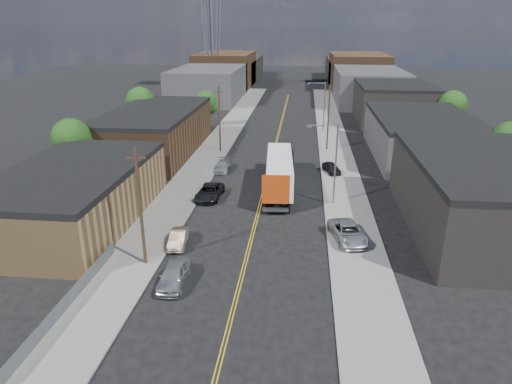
% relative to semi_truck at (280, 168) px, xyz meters
% --- Properties ---
extents(ground, '(260.00, 260.00, 0.00)m').
position_rel_semi_truck_xyz_m(ground, '(-1.86, 30.32, -2.50)').
color(ground, black).
rests_on(ground, ground).
extents(centerline, '(0.32, 120.00, 0.01)m').
position_rel_semi_truck_xyz_m(centerline, '(-1.86, 15.32, -2.49)').
color(centerline, gold).
rests_on(centerline, ground).
extents(sidewalk_left, '(5.00, 140.00, 0.15)m').
position_rel_semi_truck_xyz_m(sidewalk_left, '(-11.36, 15.32, -2.42)').
color(sidewalk_left, slate).
rests_on(sidewalk_left, ground).
extents(sidewalk_right, '(5.00, 140.00, 0.15)m').
position_rel_semi_truck_xyz_m(sidewalk_right, '(7.64, 15.32, -2.42)').
color(sidewalk_right, slate).
rests_on(sidewalk_right, ground).
extents(warehouse_tan, '(12.00, 22.00, 5.60)m').
position_rel_semi_truck_xyz_m(warehouse_tan, '(-19.86, -11.68, 0.30)').
color(warehouse_tan, olive).
rests_on(warehouse_tan, ground).
extents(warehouse_brown, '(12.00, 26.00, 6.60)m').
position_rel_semi_truck_xyz_m(warehouse_brown, '(-19.86, 14.32, 0.80)').
color(warehouse_brown, '#432D1B').
rests_on(warehouse_brown, ground).
extents(industrial_right_a, '(14.00, 22.00, 7.10)m').
position_rel_semi_truck_xyz_m(industrial_right_a, '(20.13, -9.68, 1.05)').
color(industrial_right_a, black).
rests_on(industrial_right_a, ground).
extents(industrial_right_b, '(14.00, 24.00, 6.10)m').
position_rel_semi_truck_xyz_m(industrial_right_b, '(20.14, 16.32, 0.55)').
color(industrial_right_b, '#313234').
rests_on(industrial_right_b, ground).
extents(industrial_right_c, '(14.00, 22.00, 7.60)m').
position_rel_semi_truck_xyz_m(industrial_right_c, '(20.14, 42.32, 1.30)').
color(industrial_right_c, black).
rests_on(industrial_right_c, ground).
extents(skyline_left_a, '(16.00, 30.00, 8.00)m').
position_rel_semi_truck_xyz_m(skyline_left_a, '(-21.86, 65.32, 1.50)').
color(skyline_left_a, '#313234').
rests_on(skyline_left_a, ground).
extents(skyline_right_a, '(16.00, 30.00, 8.00)m').
position_rel_semi_truck_xyz_m(skyline_right_a, '(18.14, 65.32, 1.50)').
color(skyline_right_a, '#313234').
rests_on(skyline_right_a, ground).
extents(skyline_left_b, '(16.00, 26.00, 10.00)m').
position_rel_semi_truck_xyz_m(skyline_left_b, '(-21.86, 90.32, 2.50)').
color(skyline_left_b, '#432D1B').
rests_on(skyline_left_b, ground).
extents(skyline_right_b, '(16.00, 26.00, 10.00)m').
position_rel_semi_truck_xyz_m(skyline_right_b, '(18.14, 90.32, 2.50)').
color(skyline_right_b, '#432D1B').
rests_on(skyline_right_b, ground).
extents(skyline_left_c, '(16.00, 40.00, 7.00)m').
position_rel_semi_truck_xyz_m(skyline_left_c, '(-21.86, 110.32, 1.00)').
color(skyline_left_c, black).
rests_on(skyline_left_c, ground).
extents(skyline_right_c, '(16.00, 40.00, 7.00)m').
position_rel_semi_truck_xyz_m(skyline_right_c, '(18.14, 110.32, 1.00)').
color(skyline_right_c, black).
rests_on(skyline_right_c, ground).
extents(streetlight_near, '(3.39, 0.25, 9.00)m').
position_rel_semi_truck_xyz_m(streetlight_near, '(5.74, -4.68, 2.83)').
color(streetlight_near, gray).
rests_on(streetlight_near, ground).
extents(streetlight_far, '(3.39, 0.25, 9.00)m').
position_rel_semi_truck_xyz_m(streetlight_far, '(5.74, 30.32, 2.83)').
color(streetlight_far, gray).
rests_on(streetlight_far, ground).
extents(utility_pole_left_near, '(1.60, 0.26, 10.00)m').
position_rel_semi_truck_xyz_m(utility_pole_left_near, '(-10.06, -19.68, 2.64)').
color(utility_pole_left_near, black).
rests_on(utility_pole_left_near, ground).
extents(utility_pole_left_far, '(1.60, 0.26, 10.00)m').
position_rel_semi_truck_xyz_m(utility_pole_left_far, '(-10.06, 15.32, 2.64)').
color(utility_pole_left_far, black).
rests_on(utility_pole_left_far, ground).
extents(utility_pole_right, '(1.60, 0.26, 10.00)m').
position_rel_semi_truck_xyz_m(utility_pole_right, '(6.34, 18.32, 2.64)').
color(utility_pole_right, black).
rests_on(utility_pole_right, ground).
extents(chainlink_fence, '(0.05, 16.00, 1.22)m').
position_rel_semi_truck_xyz_m(chainlink_fence, '(-13.36, -26.18, -1.84)').
color(chainlink_fence, slate).
rests_on(chainlink_fence, ground).
extents(tree_left_near, '(4.85, 4.76, 7.91)m').
position_rel_semi_truck_xyz_m(tree_left_near, '(-25.80, 0.32, 2.68)').
color(tree_left_near, black).
rests_on(tree_left_near, ground).
extents(tree_left_mid, '(5.10, 5.04, 8.37)m').
position_rel_semi_truck_xyz_m(tree_left_mid, '(-25.80, 25.32, 2.98)').
color(tree_left_mid, black).
rests_on(tree_left_mid, ground).
extents(tree_left_far, '(4.35, 4.20, 6.97)m').
position_rel_semi_truck_xyz_m(tree_left_far, '(-15.80, 32.32, 2.07)').
color(tree_left_far, black).
rests_on(tree_left_far, ground).
extents(tree_right_near, '(4.60, 4.48, 7.44)m').
position_rel_semi_truck_xyz_m(tree_right_near, '(28.20, 6.32, 2.37)').
color(tree_right_near, black).
rests_on(tree_right_near, ground).
extents(tree_right_far, '(4.85, 4.76, 7.91)m').
position_rel_semi_truck_xyz_m(tree_right_far, '(28.20, 30.32, 2.68)').
color(tree_right_far, black).
rests_on(tree_right_far, ground).
extents(semi_truck, '(3.67, 16.88, 4.39)m').
position_rel_semi_truck_xyz_m(semi_truck, '(0.00, 0.00, 0.00)').
color(semi_truck, silver).
rests_on(semi_truck, ground).
extents(car_left_a, '(2.02, 4.79, 1.62)m').
position_rel_semi_truck_xyz_m(car_left_a, '(-6.86, -22.44, -1.69)').
color(car_left_a, '#ACAFB1').
rests_on(car_left_a, ground).
extents(car_left_b, '(1.81, 4.13, 1.32)m').
position_rel_semi_truck_xyz_m(car_left_b, '(-8.26, -15.97, -1.84)').
color(car_left_b, '#876F58').
rests_on(car_left_b, ground).
extents(car_left_c, '(2.80, 5.56, 1.51)m').
position_rel_semi_truck_xyz_m(car_left_c, '(-7.77, -4.22, -1.74)').
color(car_left_c, black).
rests_on(car_left_c, ground).
extents(car_left_d, '(1.88, 4.61, 1.34)m').
position_rel_semi_truck_xyz_m(car_left_d, '(-8.07, 6.03, -1.83)').
color(car_left_d, '#9A9B9F').
rests_on(car_left_d, ground).
extents(car_right_lot_a, '(3.83, 6.03, 1.55)m').
position_rel_semi_truck_xyz_m(car_right_lot_a, '(6.97, -13.68, -1.57)').
color(car_right_lot_a, '#B3B5B8').
rests_on(car_right_lot_a, sidewalk_right).
extents(car_right_lot_c, '(2.74, 4.19, 1.33)m').
position_rel_semi_truck_xyz_m(car_right_lot_c, '(6.47, 6.35, -1.69)').
color(car_right_lot_c, black).
rests_on(car_right_lot_c, sidewalk_right).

